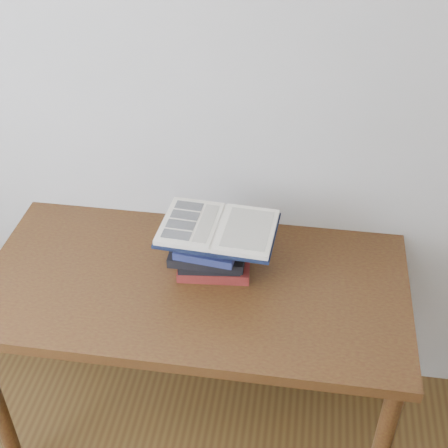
# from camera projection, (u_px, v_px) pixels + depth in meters

# --- Properties ---
(desk) EXTENTS (1.48, 0.74, 0.79)m
(desk) POSITION_uv_depth(u_px,v_px,m) (195.00, 301.00, 2.22)
(desk) COLOR #473111
(desk) RESTS_ON ground
(book_stack) EXTENTS (0.28, 0.21, 0.18)m
(book_stack) POSITION_uv_depth(u_px,v_px,m) (210.00, 249.00, 2.15)
(book_stack) COLOR maroon
(book_stack) RESTS_ON desk
(open_book) EXTENTS (0.40, 0.29, 0.03)m
(open_book) POSITION_uv_depth(u_px,v_px,m) (218.00, 228.00, 2.08)
(open_book) COLOR black
(open_book) RESTS_ON book_stack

